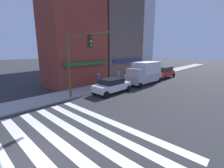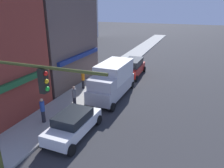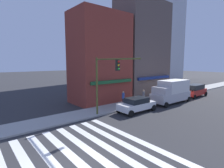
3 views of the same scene
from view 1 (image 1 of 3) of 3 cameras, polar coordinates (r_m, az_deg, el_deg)
name	(u,v)px [view 1 (image 1 of 3)]	position (r m, az deg, el deg)	size (l,w,h in m)	color
ground_plane	(38,158)	(7.77, -26.26, -23.82)	(200.00, 200.00, 0.00)	#2D2D30
crosswalk_stripes	(38,157)	(7.77, -26.26, -23.80)	(9.62, 10.80, 0.01)	silver
storefront_row	(102,36)	(24.49, -3.70, 17.95)	(16.92, 5.30, 15.16)	maroon
traffic_signal	(77,55)	(13.42, -13.04, 10.64)	(0.32, 5.83, 5.92)	#474C1E
sedan_white	(112,85)	(16.31, 0.00, -0.54)	(4.44, 2.02, 1.59)	white
box_truck_silver	(145,73)	(21.59, 12.33, 4.29)	(6.24, 2.42, 3.04)	#B7B7BC
suv_red	(164,72)	(27.55, 19.34, 4.35)	(4.73, 2.12, 1.94)	#B21E19
pedestrian_orange_vest	(128,74)	(23.79, 6.18, 3.94)	(0.32, 0.32, 1.77)	#23232D
pedestrian_blue_shirt	(99,80)	(18.47, -5.12, 1.63)	(0.32, 0.32, 1.77)	#23232D
pedestrian_grey_coat	(119,78)	(19.90, 2.51, 2.42)	(0.32, 0.32, 1.77)	#23232D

